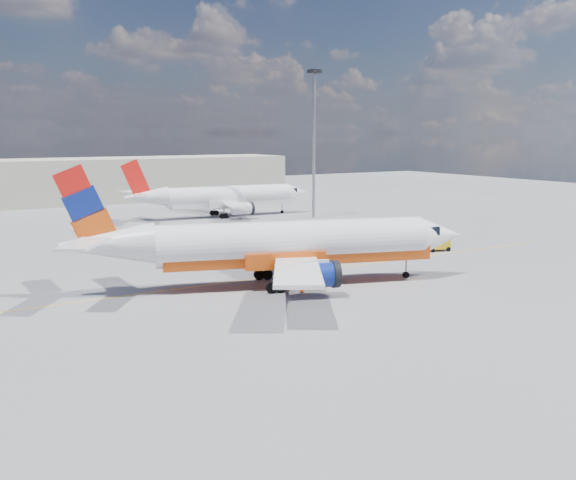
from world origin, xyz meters
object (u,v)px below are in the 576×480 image
traffic_cone (302,290)px  gse_tug (437,243)px  second_jet (224,197)px  main_jet (280,245)px

traffic_cone → gse_tug: bearing=20.0°
traffic_cone → second_jet: bearing=71.7°
main_jet → traffic_cone: main_jet is taller
traffic_cone → main_jet: bearing=92.6°
main_jet → traffic_cone: (0.14, -3.16, -3.18)m
main_jet → gse_tug: main_jet is taller
main_jet → second_jet: main_jet is taller
second_jet → traffic_cone: size_ratio=51.35×
main_jet → second_jet: (15.42, 42.96, -0.46)m
second_jet → gse_tug: size_ratio=10.63×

